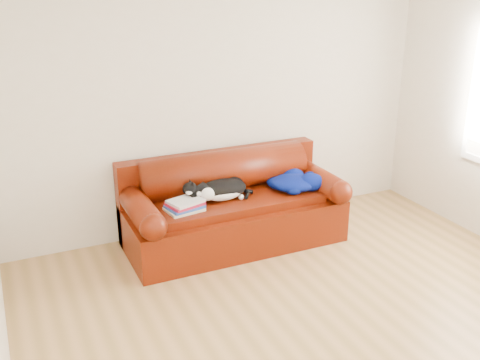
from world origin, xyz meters
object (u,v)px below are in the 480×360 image
object	(u,v)px
book_stack	(185,205)
blanket	(295,181)
cat	(222,190)
sofa_base	(234,221)

from	to	relation	value
book_stack	blanket	bearing A→B (deg)	2.86
cat	blanket	world-z (taller)	cat
book_stack	blanket	xyz separation A→B (m)	(1.18, 0.06, 0.03)
sofa_base	book_stack	xyz separation A→B (m)	(-0.54, -0.13, 0.31)
cat	book_stack	bearing A→B (deg)	-179.11
blanket	sofa_base	bearing A→B (deg)	173.62
book_stack	cat	xyz separation A→B (m)	(0.41, 0.09, 0.05)
book_stack	cat	size ratio (longest dim) A/B	0.50
sofa_base	blanket	distance (m)	0.72
book_stack	blanket	world-z (taller)	blanket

